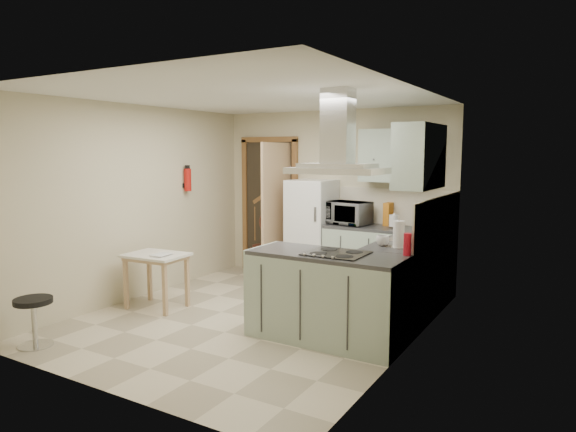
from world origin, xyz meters
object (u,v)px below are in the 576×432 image
Objects in this scene: fridge at (312,232)px; extractor_hood at (337,171)px; peninsula at (327,297)px; stool at (34,322)px; microwave at (348,213)px; drop_leaf_table at (157,281)px; bentwood_chair at (265,246)px.

extractor_hood reaches higher than fridge.
peninsula is at bearing -58.26° from fridge.
stool is at bearing -108.14° from fridge.
peninsula is 2.71× the size of microwave.
extractor_hood is 2.75m from drop_leaf_table.
microwave is at bearing -6.46° from bentwood_chair.
fridge reaches higher than microwave.
stool is (-2.50, -1.61, -1.48)m from extractor_hood.
stool is at bearing -100.32° from bentwood_chair.
peninsula is at bearing -2.18° from drop_leaf_table.
stool is (-2.40, -1.61, -0.21)m from peninsula.
extractor_hood is at bearing -47.83° from bentwood_chair.
stool is 0.85× the size of microwave.
extractor_hood is at bearing 32.71° from stool.
microwave is at bearing -1.17° from fridge.
microwave reaches higher than peninsula.
stool is at bearing -147.29° from extractor_hood.
fridge is 1.67× the size of bentwood_chair.
bentwood_chair reaches higher than stool.
fridge reaches higher than stool.
bentwood_chair is (-2.16, 2.01, -1.27)m from extractor_hood.
microwave is at bearing 110.76° from extractor_hood.
peninsula is 1.27m from extractor_hood.
microwave is (1.75, 3.57, 0.82)m from stool.
drop_leaf_table is 2.71m from microwave.
fridge is at bearing -6.76° from bentwood_chair.
stool is (-0.13, -1.53, -0.09)m from drop_leaf_table.
peninsula is at bearing -49.19° from bentwood_chair.
stool is at bearing -146.21° from peninsula.
fridge is 2.35m from peninsula.
extractor_hood is 1.26× the size of drop_leaf_table.
bentwood_chair is 1.54m from microwave.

